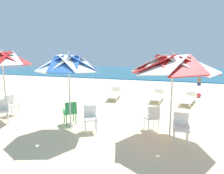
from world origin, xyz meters
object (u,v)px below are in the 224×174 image
at_px(beach_umbrella_2, 2,59).
at_px(plastic_chair_4, 2,110).
at_px(beach_umbrella_1, 69,64).
at_px(sun_lounger_2, 114,94).
at_px(sun_lounger_0, 188,99).
at_px(plastic_chair_0, 181,126).
at_px(beachgoer_seated, 199,82).
at_px(beach_ball, 199,95).
at_px(plastic_chair_1, 152,116).
at_px(plastic_chair_2, 90,117).
at_px(sun_lounger_1, 157,96).
at_px(beach_umbrella_0, 173,65).
at_px(plastic_chair_3, 70,111).
at_px(plastic_chair_5, 11,104).

height_order(beach_umbrella_2, plastic_chair_4, beach_umbrella_2).
distance_m(beach_umbrella_1, sun_lounger_2, 5.64).
distance_m(beach_umbrella_1, sun_lounger_0, 6.94).
bearing_deg(plastic_chair_0, sun_lounger_0, 87.41).
relative_size(plastic_chair_4, beachgoer_seated, 0.94).
xyz_separation_m(sun_lounger_0, beach_ball, (0.66, 2.12, -0.14)).
height_order(beach_umbrella_2, sun_lounger_2, beach_umbrella_2).
xyz_separation_m(plastic_chair_0, plastic_chair_1, (-0.92, 0.62, 0.00)).
height_order(plastic_chair_0, plastic_chair_2, same).
height_order(beach_umbrella_1, sun_lounger_1, beach_umbrella_1).
height_order(plastic_chair_2, beach_umbrella_2, beach_umbrella_2).
distance_m(beach_umbrella_0, sun_lounger_1, 5.44).
xyz_separation_m(plastic_chair_3, beachgoer_seated, (5.10, 13.47, -0.20)).
distance_m(plastic_chair_1, sun_lounger_2, 5.30).
xyz_separation_m(plastic_chair_4, sun_lounger_1, (4.98, 5.95, -0.22)).
bearing_deg(sun_lounger_1, plastic_chair_4, -129.91).
relative_size(beach_umbrella_2, beachgoer_seated, 3.02).
bearing_deg(plastic_chair_4, plastic_chair_3, 16.52).
relative_size(plastic_chair_0, beach_umbrella_1, 0.33).
bearing_deg(sun_lounger_0, sun_lounger_2, -177.05).
xyz_separation_m(beach_umbrella_1, sun_lounger_2, (-0.40, 5.28, -1.96)).
xyz_separation_m(plastic_chair_2, beachgoer_seated, (4.11, 13.75, -0.20)).
relative_size(beach_umbrella_0, beach_ball, 9.31).
height_order(plastic_chair_4, sun_lounger_2, plastic_chair_4).
distance_m(plastic_chair_3, sun_lounger_0, 6.50).
xyz_separation_m(beach_umbrella_0, plastic_chair_3, (-3.52, -0.23, -1.73)).
bearing_deg(sun_lounger_1, sun_lounger_0, -4.46).
xyz_separation_m(beach_umbrella_0, plastic_chair_0, (0.32, -0.34, -1.73)).
distance_m(plastic_chair_1, plastic_chair_2, 2.08).
height_order(plastic_chair_0, sun_lounger_1, plastic_chair_0).
xyz_separation_m(sun_lounger_2, beachgoer_seated, (5.20, 8.62, 0.01)).
bearing_deg(beach_umbrella_1, plastic_chair_4, -173.30).
xyz_separation_m(sun_lounger_2, beach_ball, (4.84, 2.33, -0.14)).
bearing_deg(sun_lounger_2, plastic_chair_1, -55.14).
bearing_deg(sun_lounger_0, plastic_chair_5, -144.69).
xyz_separation_m(plastic_chair_2, plastic_chair_3, (-0.99, 0.28, 0.00)).
height_order(beach_umbrella_1, plastic_chair_4, beach_umbrella_1).
bearing_deg(sun_lounger_0, plastic_chair_1, -104.22).
bearing_deg(plastic_chair_5, plastic_chair_1, 4.54).
bearing_deg(beach_umbrella_0, plastic_chair_1, 155.22).
bearing_deg(plastic_chair_5, plastic_chair_3, -0.72).
bearing_deg(beach_ball, plastic_chair_5, -137.37).
height_order(beach_umbrella_0, sun_lounger_1, beach_umbrella_0).
distance_m(plastic_chair_0, sun_lounger_0, 5.19).
distance_m(plastic_chair_1, plastic_chair_4, 5.62).
relative_size(plastic_chair_2, plastic_chair_3, 1.00).
bearing_deg(plastic_chair_3, plastic_chair_0, -1.62).
bearing_deg(plastic_chair_1, plastic_chair_0, -33.90).
height_order(beach_umbrella_0, sun_lounger_0, beach_umbrella_0).
bearing_deg(plastic_chair_4, plastic_chair_0, 5.80).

